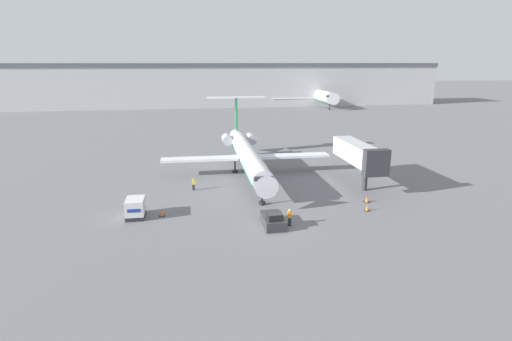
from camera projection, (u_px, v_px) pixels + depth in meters
The scene contains 12 objects.
ground_plane at pixel (274, 228), 41.41m from camera, with size 600.00×600.00×0.00m, color slate.
terminal_building at pixel (209, 85), 153.45m from camera, with size 180.00×16.80×16.21m.
airplane_main at pixel (247, 153), 60.79m from camera, with size 25.76×32.83×10.50m.
pushback_tug at pixel (273, 220), 41.81m from camera, with size 2.11×4.04×1.74m.
luggage_cart at pixel (135, 208), 44.02m from camera, with size 1.96×2.87×2.14m.
worker_near_tug at pixel (290, 217), 41.72m from camera, with size 0.40×0.26×1.86m.
worker_by_wing at pixel (194, 184), 53.44m from camera, with size 0.40×0.24×1.64m.
traffic_cone_left at pixel (162, 213), 44.54m from camera, with size 0.66×0.66×0.69m.
traffic_cone_right at pixel (367, 208), 46.10m from camera, with size 0.57×0.57×0.71m.
traffic_cone_mid at pixel (367, 199), 48.96m from camera, with size 0.71×0.71×0.73m.
airplane_parked_far_left at pixel (319, 95), 154.55m from camera, with size 37.42×32.95×11.37m.
jet_bridge at pixel (359, 154), 54.73m from camera, with size 3.20×12.43×6.19m.
Camera 1 is at (-8.19, -37.54, 16.66)m, focal length 28.00 mm.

